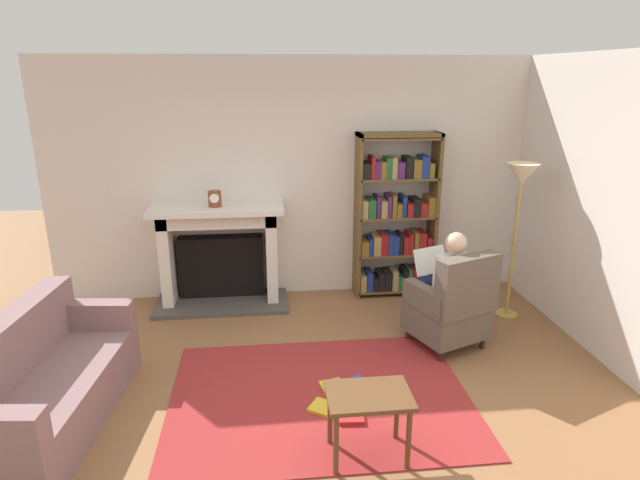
{
  "coord_description": "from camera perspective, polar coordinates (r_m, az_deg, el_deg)",
  "views": [
    {
      "loc": [
        -0.4,
        -3.37,
        2.5
      ],
      "look_at": [
        0.1,
        1.2,
        1.05
      ],
      "focal_mm": 29.61,
      "sensor_mm": 36.0,
      "label": 1
    }
  ],
  "objects": [
    {
      "name": "mantel_clock",
      "position": [
        5.74,
        -11.31,
        4.39
      ],
      "size": [
        0.14,
        0.14,
        0.17
      ],
      "color": "brown",
      "rests_on": "fireplace"
    },
    {
      "name": "fireplace",
      "position": [
        6.0,
        -10.75,
        -1.24
      ],
      "size": [
        1.47,
        0.64,
        1.15
      ],
      "color": "#4C4742",
      "rests_on": "ground"
    },
    {
      "name": "back_wall",
      "position": [
        6.05,
        -2.34,
        6.52
      ],
      "size": [
        5.6,
        0.1,
        2.7
      ],
      "primitive_type": "cube",
      "color": "silver",
      "rests_on": "ground"
    },
    {
      "name": "floor_lamp",
      "position": [
        5.69,
        20.87,
        5.22
      ],
      "size": [
        0.32,
        0.32,
        1.66
      ],
      "color": "#B7933F",
      "rests_on": "ground"
    },
    {
      "name": "sofa_floral",
      "position": [
        4.49,
        -27.62,
        -13.75
      ],
      "size": [
        0.89,
        1.77,
        0.85
      ],
      "rotation": [
        0.0,
        0.0,
        1.47
      ],
      "color": "#866466",
      "rests_on": "ground"
    },
    {
      "name": "seated_reader",
      "position": [
        5.13,
        13.39,
        -4.49
      ],
      "size": [
        0.5,
        0.59,
        1.14
      ],
      "rotation": [
        0.0,
        0.0,
        3.53
      ],
      "color": "silver",
      "rests_on": "ground"
    },
    {
      "name": "side_wall_right",
      "position": [
        5.66,
        26.63,
        3.89
      ],
      "size": [
        0.1,
        5.2,
        2.7
      ],
      "primitive_type": "cube",
      "color": "silver",
      "rests_on": "ground"
    },
    {
      "name": "side_table",
      "position": [
        3.67,
        5.28,
        -17.25
      ],
      "size": [
        0.56,
        0.39,
        0.49
      ],
      "color": "brown",
      "rests_on": "ground"
    },
    {
      "name": "scattered_books",
      "position": [
        4.41,
        2.33,
        -16.64
      ],
      "size": [
        0.57,
        0.64,
        0.04
      ],
      "color": "gold",
      "rests_on": "area_rug"
    },
    {
      "name": "area_rug",
      "position": [
        4.46,
        -0.03,
        -16.52
      ],
      "size": [
        2.4,
        1.8,
        0.01
      ],
      "primitive_type": "cube",
      "color": "maroon",
      "rests_on": "ground"
    },
    {
      "name": "ground",
      "position": [
        4.22,
        0.44,
        -18.86
      ],
      "size": [
        14.0,
        14.0,
        0.0
      ],
      "primitive_type": "plane",
      "color": "#8C5E3A"
    },
    {
      "name": "armchair_reading",
      "position": [
        5.13,
        14.1,
        -6.95
      ],
      "size": [
        0.83,
        0.82,
        0.97
      ],
      "rotation": [
        0.0,
        0.0,
        3.53
      ],
      "color": "#331E14",
      "rests_on": "ground"
    },
    {
      "name": "bookshelf",
      "position": [
        6.11,
        8.25,
        2.2
      ],
      "size": [
        0.93,
        0.32,
        1.89
      ],
      "color": "brown",
      "rests_on": "ground"
    }
  ]
}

